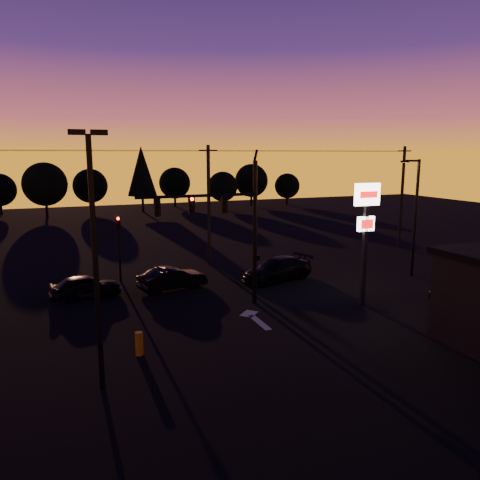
# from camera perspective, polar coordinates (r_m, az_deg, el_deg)

# --- Properties ---
(ground) EXTENTS (120.00, 120.00, 0.00)m
(ground) POSITION_cam_1_polar(r_m,az_deg,el_deg) (22.85, 2.28, -10.99)
(ground) COLOR black
(ground) RESTS_ON ground
(lane_arrow) EXTENTS (1.20, 3.10, 0.01)m
(lane_arrow) POSITION_cam_1_polar(r_m,az_deg,el_deg) (24.46, 1.78, -9.49)
(lane_arrow) COLOR beige
(lane_arrow) RESTS_ON ground
(traffic_signal_mast) EXTENTS (6.79, 0.52, 8.58)m
(traffic_signal_mast) POSITION_cam_1_polar(r_m,az_deg,el_deg) (25.17, -1.49, 2.66)
(traffic_signal_mast) COLOR black
(traffic_signal_mast) RESTS_ON ground
(secondary_signal) EXTENTS (0.30, 0.31, 4.35)m
(secondary_signal) POSITION_cam_1_polar(r_m,az_deg,el_deg) (31.63, -14.56, 0.13)
(secondary_signal) COLOR black
(secondary_signal) RESTS_ON ground
(parking_lot_light) EXTENTS (1.25, 0.30, 9.14)m
(parking_lot_light) POSITION_cam_1_polar(r_m,az_deg,el_deg) (16.78, -17.33, -0.61)
(parking_lot_light) COLOR black
(parking_lot_light) RESTS_ON ground
(pylon_sign) EXTENTS (1.50, 0.28, 6.80)m
(pylon_sign) POSITION_cam_1_polar(r_m,az_deg,el_deg) (26.34, 15.12, 2.60)
(pylon_sign) COLOR black
(pylon_sign) RESTS_ON ground
(streetlight) EXTENTS (1.55, 0.35, 8.00)m
(streetlight) POSITION_cam_1_polar(r_m,az_deg,el_deg) (33.82, 20.52, 3.13)
(streetlight) COLOR black
(streetlight) RESTS_ON ground
(utility_pole_1) EXTENTS (1.40, 0.26, 9.00)m
(utility_pole_1) POSITION_cam_1_polar(r_m,az_deg,el_deg) (35.29, -3.83, 4.33)
(utility_pole_1) COLOR black
(utility_pole_1) RESTS_ON ground
(utility_pole_2) EXTENTS (1.40, 0.26, 9.00)m
(utility_pole_2) POSITION_cam_1_polar(r_m,az_deg,el_deg) (44.16, 19.12, 5.01)
(utility_pole_2) COLOR black
(utility_pole_2) RESTS_ON ground
(power_wires) EXTENTS (36.00, 1.22, 0.07)m
(power_wires) POSITION_cam_1_polar(r_m,az_deg,el_deg) (35.09, -3.91, 10.80)
(power_wires) COLOR black
(power_wires) RESTS_ON ground
(bollard) EXTENTS (0.33, 0.33, 1.00)m
(bollard) POSITION_cam_1_polar(r_m,az_deg,el_deg) (20.55, -12.19, -12.24)
(bollard) COLOR #A76A0A
(bollard) RESTS_ON ground
(tree_2) EXTENTS (5.77, 5.78, 7.26)m
(tree_2) POSITION_cam_1_polar(r_m,az_deg,el_deg) (67.59, -22.69, 6.29)
(tree_2) COLOR black
(tree_2) RESTS_ON ground
(tree_3) EXTENTS (4.95, 4.95, 6.22)m
(tree_3) POSITION_cam_1_polar(r_m,az_deg,el_deg) (71.75, -17.79, 6.30)
(tree_3) COLOR black
(tree_3) RESTS_ON ground
(tree_4) EXTENTS (4.18, 4.18, 9.50)m
(tree_4) POSITION_cam_1_polar(r_m,az_deg,el_deg) (69.47, -11.90, 8.25)
(tree_4) COLOR black
(tree_4) RESTS_ON ground
(tree_5) EXTENTS (4.95, 4.95, 6.22)m
(tree_5) POSITION_cam_1_polar(r_m,az_deg,el_deg) (75.67, -7.97, 6.88)
(tree_5) COLOR black
(tree_5) RESTS_ON ground
(tree_6) EXTENTS (4.54, 4.54, 5.71)m
(tree_6) POSITION_cam_1_polar(r_m,az_deg,el_deg) (71.63, -2.13, 6.53)
(tree_6) COLOR black
(tree_6) RESTS_ON ground
(tree_7) EXTENTS (5.36, 5.36, 6.74)m
(tree_7) POSITION_cam_1_polar(r_m,az_deg,el_deg) (76.53, 1.40, 7.25)
(tree_7) COLOR black
(tree_7) RESTS_ON ground
(tree_8) EXTENTS (4.12, 4.12, 5.19)m
(tree_8) POSITION_cam_1_polar(r_m,az_deg,el_deg) (78.21, 5.77, 6.59)
(tree_8) COLOR black
(tree_8) RESTS_ON ground
(car_left) EXTENTS (4.21, 2.09, 1.38)m
(car_left) POSITION_cam_1_polar(r_m,az_deg,el_deg) (29.04, -18.30, -5.38)
(car_left) COLOR black
(car_left) RESTS_ON ground
(car_mid) EXTENTS (4.48, 2.38, 1.40)m
(car_mid) POSITION_cam_1_polar(r_m,az_deg,el_deg) (29.56, -8.21, -4.65)
(car_mid) COLOR black
(car_mid) RESTS_ON ground
(car_right) EXTENTS (5.57, 3.45, 1.50)m
(car_right) POSITION_cam_1_polar(r_m,az_deg,el_deg) (31.44, 4.57, -3.55)
(car_right) COLOR black
(car_right) RESTS_ON ground
(suv_parked) EXTENTS (2.52, 4.66, 1.24)m
(suv_parked) POSITION_cam_1_polar(r_m,az_deg,el_deg) (27.94, 26.56, -6.73)
(suv_parked) COLOR black
(suv_parked) RESTS_ON ground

